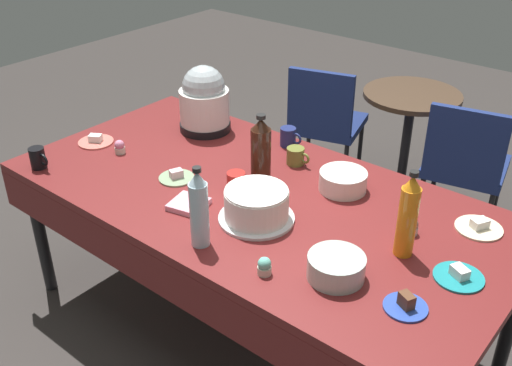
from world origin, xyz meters
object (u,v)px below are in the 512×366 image
object	(u,v)px
round_cafe_table	(408,126)
ceramic_snack_bowl	(343,181)
coffee_mug_red	(237,182)
slow_cooker	(204,101)
coffee_mug_navy	(289,137)
frosted_layer_cake	(256,205)
dessert_plate_coral	(96,141)
maroon_chair_left	(325,118)
coffee_mug_olive	(296,156)
glass_salad_bowl	(336,267)
maroon_chair_right	(465,161)
dessert_plate_cobalt	(406,305)
cupcake_mint	(264,266)
soda_bottle_water	(199,209)
coffee_mug_black	(38,158)
soda_bottle_cola	(261,150)
dessert_plate_sage	(176,177)
dessert_plate_cream	(479,227)
soda_bottle_orange_juice	(408,216)
cupcake_vanilla	(412,227)
potluck_table	(256,205)
dessert_plate_teal	(459,275)
cupcake_cocoa	(120,147)

from	to	relation	value
round_cafe_table	ceramic_snack_bowl	bearing A→B (deg)	-76.35
coffee_mug_red	round_cafe_table	xyz separation A→B (m)	(0.03, 1.61, -0.29)
slow_cooker	coffee_mug_navy	xyz separation A→B (m)	(0.45, 0.12, -0.11)
coffee_mug_navy	frosted_layer_cake	bearing A→B (deg)	-64.05
dessert_plate_coral	maroon_chair_left	world-z (taller)	maroon_chair_left
coffee_mug_red	coffee_mug_olive	world-z (taller)	coffee_mug_red
glass_salad_bowl	maroon_chair_right	world-z (taller)	maroon_chair_right
slow_cooker	dessert_plate_cobalt	size ratio (longest dim) A/B	2.37
cupcake_mint	soda_bottle_water	size ratio (longest dim) A/B	0.21
coffee_mug_black	coffee_mug_navy	xyz separation A→B (m)	(0.75, 0.91, -0.00)
soda_bottle_cola	maroon_chair_left	xyz separation A→B (m)	(-0.47, 1.25, -0.40)
dessert_plate_sage	soda_bottle_cola	world-z (taller)	soda_bottle_cola
frosted_layer_cake	soda_bottle_cola	bearing A→B (deg)	125.95
frosted_layer_cake	dessert_plate_cobalt	xyz separation A→B (m)	(0.70, -0.10, -0.05)
frosted_layer_cake	glass_salad_bowl	bearing A→B (deg)	-13.66
dessert_plate_cream	round_cafe_table	xyz separation A→B (m)	(-0.89, 1.24, -0.26)
coffee_mug_olive	maroon_chair_right	distance (m)	1.16
coffee_mug_red	slow_cooker	bearing A→B (deg)	145.55
glass_salad_bowl	soda_bottle_orange_juice	size ratio (longest dim) A/B	0.59
dessert_plate_cobalt	coffee_mug_navy	world-z (taller)	coffee_mug_navy
coffee_mug_red	coffee_mug_black	size ratio (longest dim) A/B	1.05
maroon_chair_right	cupcake_vanilla	bearing A→B (deg)	-78.91
potluck_table	dessert_plate_cobalt	size ratio (longest dim) A/B	15.13
dessert_plate_cream	dessert_plate_teal	xyz separation A→B (m)	(0.06, -0.34, 0.00)
coffee_mug_olive	round_cafe_table	distance (m)	1.28
glass_salad_bowl	cupcake_vanilla	distance (m)	0.41
soda_bottle_orange_juice	maroon_chair_right	bearing A→B (deg)	101.38
slow_cooker	dessert_plate_cream	xyz separation A→B (m)	(1.46, 0.00, -0.15)
dessert_plate_teal	soda_bottle_orange_juice	size ratio (longest dim) A/B	0.51
frosted_layer_cake	dessert_plate_cream	world-z (taller)	frosted_layer_cake
round_cafe_table	dessert_plate_coral	bearing A→B (deg)	-117.39
dessert_plate_sage	cupcake_mint	xyz separation A→B (m)	(0.72, -0.28, 0.02)
ceramic_snack_bowl	maroon_chair_right	world-z (taller)	maroon_chair_right
slow_cooker	coffee_mug_black	size ratio (longest dim) A/B	3.03
potluck_table	coffee_mug_black	world-z (taller)	coffee_mug_black
glass_salad_bowl	coffee_mug_red	size ratio (longest dim) A/B	1.69
glass_salad_bowl	cupcake_vanilla	size ratio (longest dim) A/B	2.98
glass_salad_bowl	cupcake_vanilla	world-z (taller)	glass_salad_bowl
cupcake_cocoa	coffee_mug_olive	xyz separation A→B (m)	(0.72, 0.45, 0.01)
ceramic_snack_bowl	dessert_plate_teal	xyz separation A→B (m)	(0.63, -0.26, -0.03)
cupcake_vanilla	coffee_mug_olive	bearing A→B (deg)	164.91
dessert_plate_cobalt	round_cafe_table	xyz separation A→B (m)	(-0.88, 1.83, -0.27)
cupcake_cocoa	soda_bottle_cola	size ratio (longest dim) A/B	0.22
coffee_mug_olive	dessert_plate_coral	bearing A→B (deg)	-153.51
soda_bottle_orange_juice	slow_cooker	bearing A→B (deg)	165.93
soda_bottle_water	coffee_mug_red	xyz separation A→B (m)	(-0.15, 0.38, -0.11)
dessert_plate_sage	dessert_plate_cream	world-z (taller)	same
soda_bottle_cola	soda_bottle_orange_juice	world-z (taller)	soda_bottle_orange_juice
slow_cooker	frosted_layer_cake	bearing A→B (deg)	-33.36
glass_salad_bowl	round_cafe_table	bearing A→B (deg)	108.66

